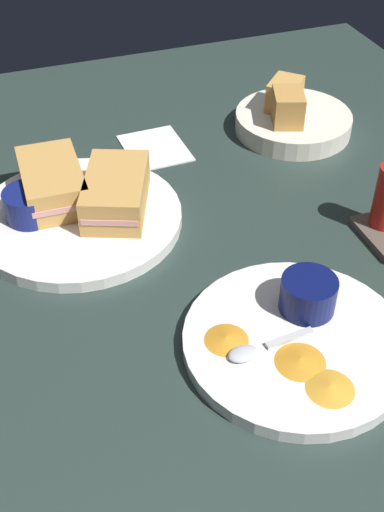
{
  "coord_description": "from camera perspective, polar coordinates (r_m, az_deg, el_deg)",
  "views": [
    {
      "loc": [
        63.99,
        -22.07,
        53.7
      ],
      "look_at": [
        8.15,
        -2.06,
        3.0
      ],
      "focal_mm": 46.9,
      "sensor_mm": 36.0,
      "label": 1
    }
  ],
  "objects": [
    {
      "name": "bread_basket_rear",
      "position": [
        1.08,
        8.5,
        11.55
      ],
      "size": [
        18.14,
        18.14,
        7.82
      ],
      "color": "silver",
      "rests_on": "ground_plane"
    },
    {
      "name": "sandwich_half_far",
      "position": [
        0.9,
        -11.83,
        6.15
      ],
      "size": [
        13.47,
        8.0,
        4.8
      ],
      "color": "tan",
      "rests_on": "plate_sandwich_main"
    },
    {
      "name": "ramekin_light_gravy",
      "position": [
        0.73,
        9.89,
        -3.16
      ],
      "size": [
        6.16,
        6.16,
        3.99
      ],
      "color": "#0C144C",
      "rests_on": "plate_chips_companion"
    },
    {
      "name": "paper_napkin_folded",
      "position": [
        1.03,
        -3.18,
        9.23
      ],
      "size": [
        11.3,
        9.37,
        0.4
      ],
      "primitive_type": "cube",
      "rotation": [
        0.0,
        0.0,
        0.03
      ],
      "color": "white",
      "rests_on": "ground_plane"
    },
    {
      "name": "ramekin_dark_sauce",
      "position": [
        0.88,
        -13.74,
        4.35
      ],
      "size": [
        6.41,
        6.41,
        3.85
      ],
      "color": "navy",
      "rests_on": "plate_sandwich_main"
    },
    {
      "name": "plate_sandwich_main",
      "position": [
        0.89,
        -9.59,
        3.19
      ],
      "size": [
        26.82,
        26.82,
        1.6
      ],
      "primitive_type": "cylinder",
      "color": "white",
      "rests_on": "ground_plane"
    },
    {
      "name": "plantain_chip_scatter",
      "position": [
        0.69,
        8.07,
        -8.9
      ],
      "size": [
        15.44,
        13.25,
        0.6
      ],
      "color": "orange",
      "rests_on": "plate_chips_companion"
    },
    {
      "name": "spoon_by_gravy_ramekin",
      "position": [
        0.69,
        5.34,
        -7.98
      ],
      "size": [
        2.46,
        9.94,
        0.8
      ],
      "color": "silver",
      "rests_on": "plate_chips_companion"
    },
    {
      "name": "ground_plane",
      "position": [
        0.87,
        -0.53,
        1.32
      ],
      "size": [
        110.0,
        110.0,
        3.0
      ],
      "primitive_type": "cube",
      "color": "#283833"
    },
    {
      "name": "spoon_by_dark_ramekin",
      "position": [
        0.88,
        -10.18,
        3.66
      ],
      "size": [
        4.08,
        9.89,
        0.8
      ],
      "color": "silver",
      "rests_on": "plate_sandwich_main"
    },
    {
      "name": "sandwich_half_near",
      "position": [
        0.87,
        -6.51,
        5.44
      ],
      "size": [
        14.91,
        11.89,
        4.8
      ],
      "color": "tan",
      "rests_on": "plate_sandwich_main"
    },
    {
      "name": "plate_chips_companion",
      "position": [
        0.72,
        8.82,
        -7.28
      ],
      "size": [
        24.03,
        24.03,
        1.6
      ],
      "primitive_type": "cylinder",
      "color": "white",
      "rests_on": "ground_plane"
    }
  ]
}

